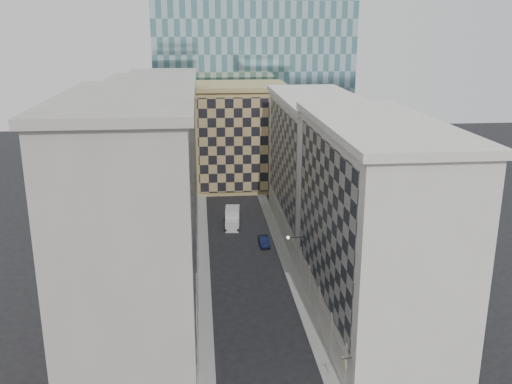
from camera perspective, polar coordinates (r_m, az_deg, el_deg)
sidewalk_west at (r=70.94m, az=-5.25°, el=-7.72°), size 1.50×100.00×0.15m
sidewalk_east at (r=71.72m, az=3.24°, el=-7.39°), size 1.50×100.00×0.15m
bldg_left_a at (r=49.21m, az=-11.93°, el=-4.41°), size 10.80×22.80×23.70m
bldg_left_b at (r=70.26m, az=-10.11°, el=1.59°), size 10.80×22.80×22.70m
bldg_left_c at (r=91.75m, az=-9.13°, el=4.80°), size 10.80×22.80×21.70m
bldg_right_a at (r=55.56m, az=11.56°, el=-3.59°), size 10.80×26.80×20.70m
bldg_right_b at (r=80.75m, az=6.01°, el=2.62°), size 10.80×28.80×19.70m
tan_block at (r=104.76m, az=-1.64°, el=5.67°), size 16.80×14.80×18.80m
church_tower at (r=116.88m, az=-3.24°, el=15.42°), size 7.20×7.20×51.50m
flagpoles_left at (r=45.88m, az=-5.97°, el=-10.96°), size 0.10×6.33×2.33m
bracket_lamp at (r=63.78m, az=3.38°, el=-4.56°), size 1.98×0.36×0.36m
box_truck at (r=84.86m, az=-2.38°, el=-2.71°), size 2.50×5.19×2.76m
dark_car at (r=77.98m, az=0.81°, el=-4.93°), size 1.30×3.71×1.22m
shop_sign at (r=46.65m, az=8.84°, el=-16.49°), size 0.78×0.68×0.76m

